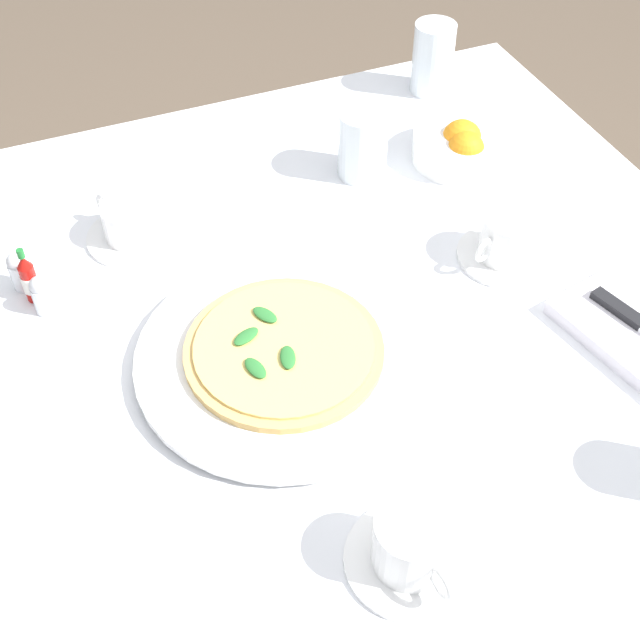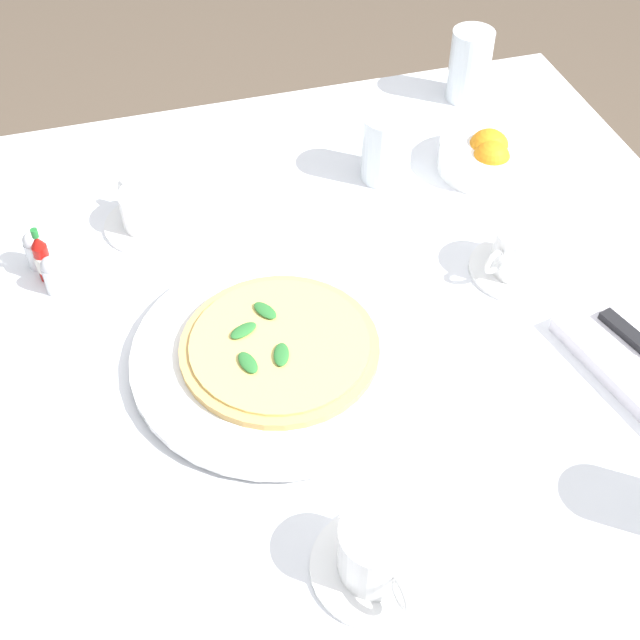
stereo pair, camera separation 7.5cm
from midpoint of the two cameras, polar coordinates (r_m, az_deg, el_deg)
name	(u,v)px [view 1 (the left image)]	position (r m, az deg, el deg)	size (l,w,h in m)	color
ground_plane	(342,570)	(1.68, 0.18, -16.61)	(8.00, 8.00, 0.00)	brown
dining_table	(350,370)	(1.18, 0.24, -3.50)	(1.03, 1.03, 0.73)	white
pizza_plate	(284,357)	(1.01, -4.58, -2.60)	(0.36, 0.36, 0.02)	white
pizza	(284,349)	(1.00, -4.65, -2.07)	(0.24, 0.24, 0.02)	#DBAD60
coffee_cup_far_left	(412,546)	(0.84, 3.58, -15.12)	(0.13, 0.13, 0.07)	white
coffee_cup_left_edge	(131,223)	(1.20, -14.47, 6.29)	(0.13, 0.13, 0.06)	white
coffee_cup_center_back	(506,238)	(1.15, 10.63, 5.42)	(0.13, 0.13, 0.07)	white
water_glass_right_edge	(363,148)	(1.27, 1.17, 11.53)	(0.07, 0.07, 0.10)	white
water_glass_far_right	(432,63)	(1.47, 6.09, 16.88)	(0.07, 0.07, 0.12)	white
citrus_bowl	(462,144)	(1.31, 7.96, 11.64)	(0.15, 0.15, 0.07)	white
hot_sauce_bottle	(29,279)	(1.14, -20.90, 2.54)	(0.02, 0.02, 0.08)	#B7140F
salt_shaker	(43,296)	(1.12, -20.11, 1.44)	(0.03, 0.03, 0.06)	white
pepper_shaker	(20,272)	(1.16, -21.43, 2.96)	(0.03, 0.03, 0.06)	white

